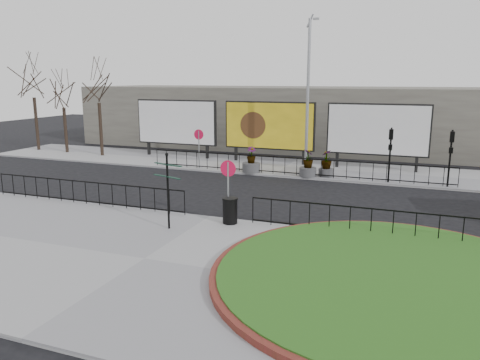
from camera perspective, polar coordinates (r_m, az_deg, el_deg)
The scene contains 25 objects.
ground at distance 19.54m, azimuth -3.71°, elevation -4.74°, with size 90.00×90.00×0.00m, color black.
pavement_near at distance 15.37m, azimuth -11.55°, elevation -9.55°, with size 30.00×10.00×0.12m, color gray.
pavement_far at distance 30.54m, azimuth 5.66°, elevation 1.56°, with size 44.00×6.00×0.12m, color gray.
brick_edge at distance 14.10m, azimuth 18.25°, elevation -11.34°, with size 10.40×10.40×0.18m, color maroon.
grass_lawn at distance 14.09m, azimuth 18.25°, elevation -11.27°, with size 10.00×10.00×0.22m, color #1C4713.
railing_near_left at distance 22.23m, azimuth -18.29°, elevation -1.46°, with size 10.00×0.10×1.10m, color black, non-canonical shape.
railing_near_right at distance 17.47m, azimuth 15.70°, elevation -4.96°, with size 9.00×0.10×1.10m, color black, non-canonical shape.
railing_far at distance 27.61m, azimuth 6.21°, elevation 1.69°, with size 18.00×0.10×1.10m, color black, non-canonical shape.
speed_sign_far at distance 29.57m, azimuth -5.04°, elevation 4.87°, with size 0.64×0.07×2.47m.
speed_sign_near at distance 18.32m, azimuth -1.45°, elevation 0.32°, with size 0.64×0.07×2.47m.
billboard_left at distance 34.24m, azimuth -7.76°, elevation 6.96°, with size 6.20×0.31×4.10m.
billboard_mid at distance 31.52m, azimuth 3.58°, elevation 6.60°, with size 6.20×0.31×4.10m.
billboard_right at distance 30.20m, azimuth 16.43°, elevation 5.87°, with size 6.20×0.31×4.10m.
lamp_post at distance 28.69m, azimuth 8.28°, elevation 10.39°, with size 0.74×0.18×9.23m.
signal_pole_a at distance 26.60m, azimuth 17.86°, elevation 3.89°, with size 0.22×0.26×3.00m.
signal_pole_b at distance 26.62m, azimuth 24.32°, elevation 3.39°, with size 0.22×0.26×3.00m.
tree_left at distance 35.93m, azimuth -16.77°, elevation 8.44°, with size 2.00×2.00×7.00m, color #2D2119, non-canonical shape.
tree_mid at distance 38.40m, azimuth -20.65°, elevation 7.79°, with size 2.00×2.00×6.20m, color #2D2119, non-canonical shape.
tree_far at distance 40.55m, azimuth -23.76°, elevation 8.66°, with size 2.00×2.00×7.50m, color #2D2119, non-canonical shape.
building_backdrop at distance 39.88m, azimuth 9.56°, elevation 7.50°, with size 40.00×10.00×5.00m, color slate.
fingerpost_sign at distance 17.64m, azimuth -8.81°, elevation -0.42°, with size 1.35×0.59×2.91m.
litter_bin at distance 18.39m, azimuth -1.22°, elevation -3.73°, with size 0.62×0.62×1.03m.
planter_a at distance 28.43m, azimuth 1.38°, elevation 2.02°, with size 1.08×1.08×1.55m.
planter_b at distance 27.47m, azimuth 8.28°, elevation 1.70°, with size 0.98×0.98×1.59m.
planter_c at distance 27.63m, azimuth 10.48°, elevation 1.79°, with size 0.86×0.86×1.55m.
Camera 1 is at (7.81, -16.98, 5.71)m, focal length 35.00 mm.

